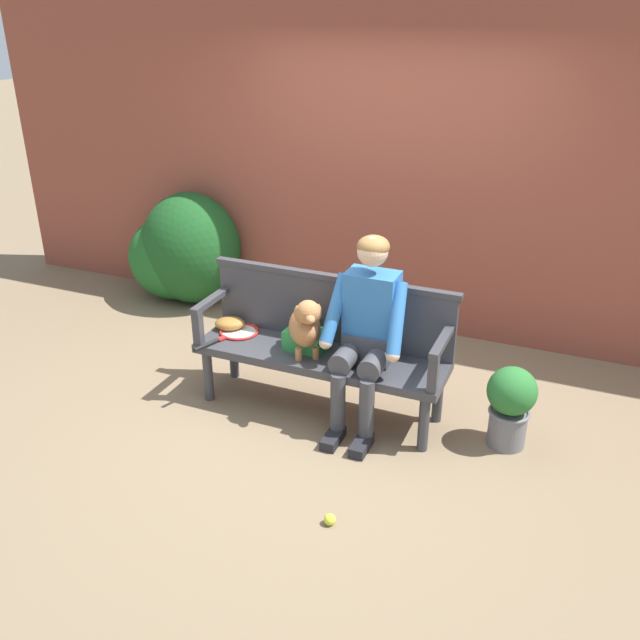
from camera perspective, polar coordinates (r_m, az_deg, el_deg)
The scene contains 15 objects.
ground_plane at distance 4.95m, azimuth -0.00°, elevation -7.45°, with size 40.00×40.00×0.00m, color #7A664C.
brick_garden_fence at distance 5.95m, azimuth 6.64°, elevation 12.13°, with size 8.00×0.30×2.70m, color brown.
hedge_bush_far_right at distance 6.80m, azimuth -12.03°, elevation 5.13°, with size 0.90×0.82×0.82m, color #1E5B23.
hedge_bush_mid_left at distance 6.63m, azimuth -10.69°, elevation 5.90°, with size 0.96×0.85×1.07m, color #194C1E.
garden_bench at distance 4.75m, azimuth -0.00°, elevation -3.39°, with size 1.77×0.49×0.46m.
bench_backrest at distance 4.79m, azimuth 1.01°, elevation 1.05°, with size 1.81×0.06×0.50m.
bench_armrest_left_end at distance 4.92m, azimuth -9.48°, elevation 0.71°, with size 0.06×0.49×0.28m.
bench_armrest_right_end at distance 4.33m, azimuth 9.89°, elevation -2.88°, with size 0.06×0.49×0.28m.
person_seated at distance 4.48m, azimuth 3.95°, elevation -0.53°, with size 0.56×0.65×1.33m.
dog_on_bench at distance 4.59m, azimuth -1.21°, elevation -0.47°, with size 0.36×0.43×0.45m.
tennis_racket at distance 5.02m, azimuth -6.99°, elevation -1.04°, with size 0.37×0.58×0.03m.
baseball_glove at distance 5.09m, azimuth -7.55°, elevation -0.29°, with size 0.22×0.17×0.09m, color #9E6B2D.
sports_bag at distance 4.75m, azimuth -1.18°, elevation -1.63°, with size 0.28×0.20×0.14m, color #2D8E42.
tennis_ball at distance 3.98m, azimuth 0.81°, elevation -16.31°, with size 0.07×0.07×0.07m, color #CCDB33.
potted_plant at distance 4.59m, azimuth 15.62°, elevation -6.71°, with size 0.32×0.32×0.56m.
Camera 1 is at (1.63, -3.85, 2.66)m, focal length 38.33 mm.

